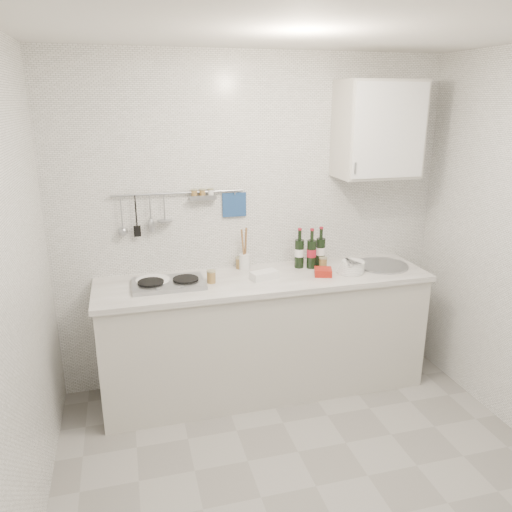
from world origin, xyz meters
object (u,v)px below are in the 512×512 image
at_px(wall_cabinet, 378,130).
at_px(plate_stack_hob, 152,282).
at_px(utensil_crock, 245,260).
at_px(plate_stack_sink, 352,267).
at_px(wine_bottles, 311,248).

distance_m(wall_cabinet, plate_stack_hob, 1.99).
height_order(wall_cabinet, plate_stack_hob, wall_cabinet).
bearing_deg(plate_stack_hob, utensil_crock, 11.62).
relative_size(plate_stack_sink, wine_bottles, 0.72).
distance_m(plate_stack_hob, plate_stack_sink, 1.47).
bearing_deg(plate_stack_hob, wall_cabinet, 2.14).
relative_size(wall_cabinet, wine_bottles, 2.26).
relative_size(wine_bottles, utensil_crock, 0.93).
bearing_deg(wine_bottles, plate_stack_sink, -36.39).
distance_m(wall_cabinet, plate_stack_sink, 1.03).
distance_m(wall_cabinet, utensil_crock, 1.39).
xyz_separation_m(plate_stack_sink, utensil_crock, (-0.76, 0.26, 0.04)).
distance_m(plate_stack_sink, wine_bottles, 0.34).
bearing_deg(wall_cabinet, plate_stack_sink, -142.92).
bearing_deg(plate_stack_sink, wine_bottles, 143.61).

